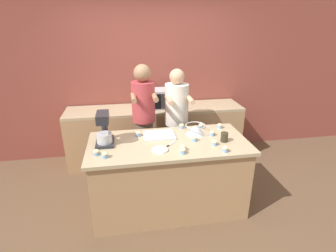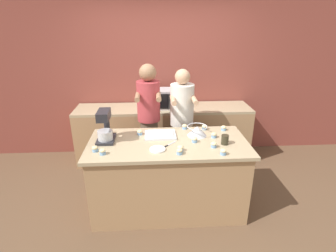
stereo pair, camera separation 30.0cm
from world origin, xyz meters
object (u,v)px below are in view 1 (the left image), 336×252
Objects in this scene: cupcake_2 at (214,142)px; knife at (170,145)px; baking_tray at (159,135)px; person_left at (144,122)px; cupcake_6 at (212,133)px; cupcake_11 at (183,151)px; cupcake_10 at (195,138)px; cupcake_9 at (105,155)px; drinking_glass at (224,137)px; microwave_oven at (153,99)px; cupcake_8 at (201,126)px; cupcake_5 at (183,148)px; person_right at (176,123)px; cupcake_4 at (225,149)px; cupcake_0 at (107,134)px; cupcake_1 at (138,133)px; cupcake_3 at (182,126)px; cupcake_7 at (96,152)px; mixing_bowl at (195,129)px; small_plate at (160,150)px; stand_mixer at (104,130)px; cupcake_12 at (220,126)px.

knife is at bearing 170.48° from cupcake_2.
person_left is at bearing 105.12° from baking_tray.
cupcake_11 is (-0.45, -0.40, 0.00)m from cupcake_6.
cupcake_10 is (-0.25, -0.12, 0.00)m from cupcake_6.
cupcake_2 is 1.20m from cupcake_9.
drinking_glass is 0.20m from cupcake_6.
cupcake_10 is (0.34, -1.29, -0.13)m from microwave_oven.
cupcake_8 is at bearing 26.89° from cupcake_9.
cupcake_6 is at bearing 77.00° from cupcake_2.
person_right is at bearing 82.90° from cupcake_5.
cupcake_4 is 1.00× the size of cupcake_6.
cupcake_2 is (1.20, -0.46, 0.00)m from cupcake_0.
cupcake_5 is (0.45, -0.46, 0.00)m from cupcake_1.
cupcake_1 is 1.00× the size of cupcake_4.
cupcake_1 and cupcake_6 have the same top height.
knife is at bearing -43.20° from cupcake_1.
cupcake_3 is (0.24, 0.46, 0.03)m from knife.
microwave_oven is at bearing 62.50° from cupcake_7.
microwave_oven is 6.87× the size of cupcake_6.
cupcake_6 is (0.19, -0.07, -0.03)m from mixing_bowl.
microwave_oven is 2.61× the size of small_plate.
stand_mixer is 5.63× the size of cupcake_5.
mixing_bowl is 0.54× the size of microwave_oven.
cupcake_9 is (-0.94, -0.95, 0.08)m from person_right.
cupcake_8 is (-0.01, 0.51, 0.00)m from cupcake_2.
cupcake_6 is (0.32, -0.29, 0.00)m from cupcake_3.
person_left is 0.80m from cupcake_8.
baking_tray is 0.26m from cupcake_1.
drinking_glass reaches higher than cupcake_0.
mixing_bowl is at bearing 58.60° from cupcake_5.
small_plate is at bearing -0.82° from cupcake_7.
cupcake_6 is at bearing -21.16° from mixing_bowl.
cupcake_0 is 1.41m from cupcake_4.
cupcake_11 is at bearing 175.56° from cupcake_4.
microwave_oven is (-0.27, 0.57, 0.21)m from person_right.
person_left is 25.59× the size of cupcake_3.
drinking_glass is 0.65× the size of knife.
cupcake_7 is (-0.79, -0.10, 0.03)m from knife.
cupcake_11 and cupcake_12 have the same top height.
cupcake_1 is 1.00× the size of cupcake_8.
cupcake_8 is at bearing 16.37° from baking_tray.
cupcake_1 is 1.06m from cupcake_4.
person_right is 24.50× the size of cupcake_7.
cupcake_6 is at bearing 17.56° from knife.
cupcake_4 is 1.00× the size of cupcake_7.
microwave_oven is (0.68, 1.18, -0.00)m from stand_mixer.
mixing_bowl reaches higher than cupcake_9.
baking_tray is at bearing -10.49° from cupcake_0.
cupcake_6 is at bearing -62.00° from person_right.
cupcake_8 is at bearing 41.32° from small_plate.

